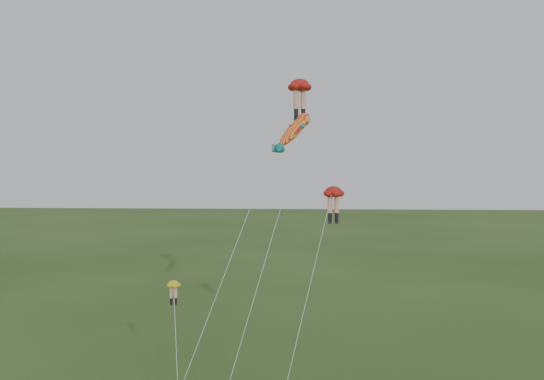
{
  "coord_description": "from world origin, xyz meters",
  "views": [
    {
      "loc": [
        4.21,
        -28.85,
        13.8
      ],
      "look_at": [
        2.26,
        6.0,
        12.21
      ],
      "focal_mm": 40.0,
      "sensor_mm": 36.0,
      "label": 1
    }
  ],
  "objects": [
    {
      "name": "legs_kite_yellow",
      "position": [
        -2.76,
        2.61,
        6.6
      ],
      "size": [
        2.2,
        6.59,
        7.46
      ],
      "rotation": [
        0.0,
        0.0,
        0.21
      ],
      "color": "yellow",
      "rests_on": "ground"
    },
    {
      "name": "legs_kite_red_mid",
      "position": [
        5.8,
        7.41,
        11.64
      ],
      "size": [
        4.23,
        11.77,
        12.38
      ],
      "rotation": [
        0.0,
        0.0,
        0.05
      ],
      "color": "#AF1912",
      "rests_on": "ground"
    },
    {
      "name": "fish_kite",
      "position": [
        3.46,
        10.18,
        15.82
      ],
      "size": [
        5.34,
        13.08,
        17.34
      ],
      "rotation": [
        0.69,
        0.0,
        -0.76
      ],
      "color": "#FFA520",
      "rests_on": "ground"
    },
    {
      "name": "legs_kite_red_high",
      "position": [
        3.71,
        11.33,
        18.5
      ],
      "size": [
        7.74,
        13.91,
        19.34
      ],
      "rotation": [
        0.0,
        0.0,
        0.34
      ],
      "color": "#AF1912",
      "rests_on": "ground"
    }
  ]
}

